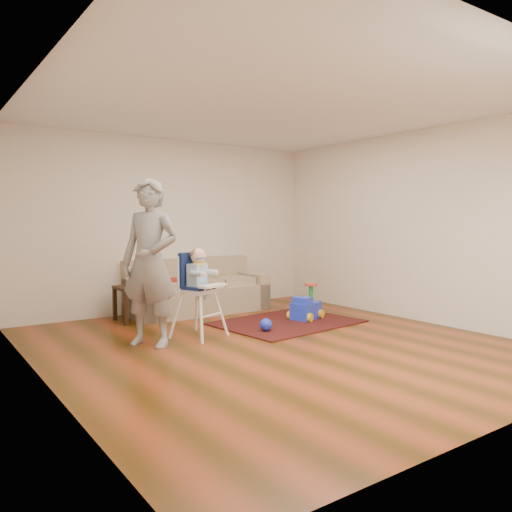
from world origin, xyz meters
TOP-DOWN VIEW (x-y plane):
  - ground at (0.00, 0.00)m, footprint 5.50×5.50m
  - room_envelope at (0.00, 0.53)m, footprint 5.04×5.52m
  - sofa at (0.23, 2.30)m, footprint 2.15×0.89m
  - side_table at (-0.82, 2.23)m, footprint 0.50×0.50m
  - area_rug at (0.86, 0.88)m, footprint 2.04×1.62m
  - ride_on_toy at (1.23, 0.90)m, footprint 0.54×0.47m
  - toy_ball at (0.28, 0.58)m, footprint 0.16×0.16m
  - high_chair at (-0.56, 0.82)m, footprint 0.67×0.67m
  - adult at (-1.20, 0.78)m, footprint 0.77×0.83m

SIDE VIEW (x-z plane):
  - ground at x=0.00m, z-range 0.00..0.00m
  - area_rug at x=0.86m, z-range 0.00..0.02m
  - toy_ball at x=0.28m, z-range 0.02..0.18m
  - side_table at x=-0.82m, z-range 0.00..0.50m
  - ride_on_toy at x=1.23m, z-range 0.02..0.52m
  - sofa at x=0.23m, z-range 0.00..0.83m
  - high_chair at x=-0.56m, z-range -0.02..1.08m
  - adult at x=-1.20m, z-range 0.00..1.90m
  - room_envelope at x=0.00m, z-range 0.52..3.24m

